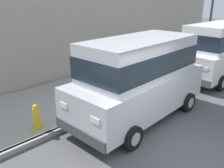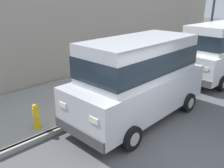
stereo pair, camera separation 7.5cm
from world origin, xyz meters
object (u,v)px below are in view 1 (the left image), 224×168
fire_hydrant (36,117)px  street_lamp (211,12)px  car_silver_van (139,76)px  car_white_van (218,49)px  dog_tan (80,84)px

fire_hydrant → street_lamp: size_ratio=0.16×
car_silver_van → fire_hydrant: car_silver_van is taller
car_white_van → fire_hydrant: bearing=-99.6°
car_silver_van → dog_tan: size_ratio=7.94×
dog_tan → fire_hydrant: fire_hydrant is taller
car_white_van → fire_hydrant: car_white_van is taller
car_white_van → street_lamp: size_ratio=1.12×
car_white_van → street_lamp: (-1.34, 1.84, 1.51)m
car_silver_van → street_lamp: 7.82m
car_white_van → dog_tan: (-2.86, -5.83, -0.97)m
fire_hydrant → dog_tan: bearing=118.4°
car_white_van → dog_tan: size_ratio=7.93×
fire_hydrant → car_silver_van: bearing=62.6°
fire_hydrant → street_lamp: (0.10, 10.31, 2.43)m
dog_tan → street_lamp: street_lamp is taller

